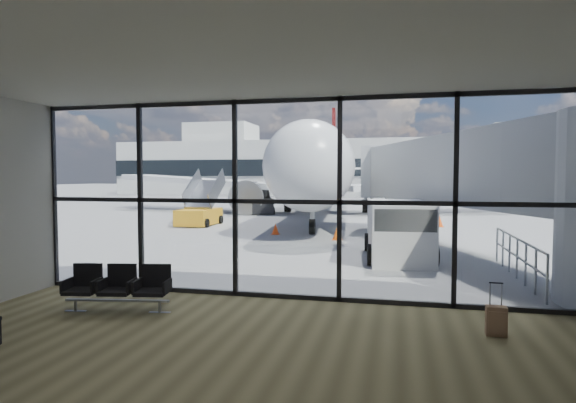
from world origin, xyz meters
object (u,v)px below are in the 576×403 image
at_px(seating_row, 119,285).
at_px(suitcase, 496,321).
at_px(service_van, 398,230).
at_px(airliner, 327,172).
at_px(belt_loader, 262,205).
at_px(mobile_stairs, 200,214).

distance_m(seating_row, suitcase, 7.25).
bearing_deg(service_van, airliner, 99.05).
xyz_separation_m(suitcase, belt_loader, (-11.60, 25.62, 0.39)).
bearing_deg(belt_loader, suitcase, -85.12).
distance_m(seating_row, airliner, 29.16).
bearing_deg(suitcase, airliner, 105.71).
bearing_deg(mobile_stairs, airliner, 65.27).
distance_m(suitcase, belt_loader, 28.13).
distance_m(airliner, belt_loader, 6.09).
bearing_deg(seating_row, suitcase, -9.61).
bearing_deg(seating_row, service_van, 44.26).
xyz_separation_m(belt_loader, mobile_stairs, (-1.08, -8.96, -0.06)).
distance_m(suitcase, airliner, 30.03).
xyz_separation_m(service_van, belt_loader, (-9.95, 17.94, -0.31)).
xyz_separation_m(airliner, mobile_stairs, (-5.48, -12.36, -2.54)).
xyz_separation_m(suitcase, service_van, (-1.66, 7.68, 0.70)).
height_order(service_van, belt_loader, belt_loader).
relative_size(service_van, belt_loader, 1.00).
height_order(suitcase, mobile_stairs, mobile_stairs).
bearing_deg(service_van, mobile_stairs, 135.33).
xyz_separation_m(service_van, mobile_stairs, (-11.03, 8.98, -0.37)).
relative_size(airliner, service_van, 8.84).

